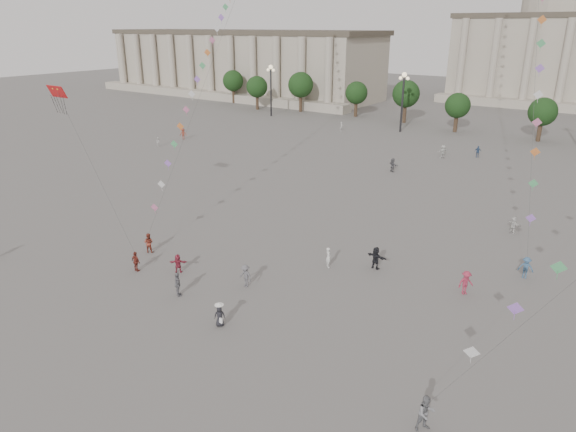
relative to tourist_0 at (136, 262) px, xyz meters
The scene contains 26 objects.
ground 9.51m from the tourist_0, 28.49° to the right, with size 360.00×360.00×0.00m, color #5A5755.
hall_west 111.77m from the tourist_0, 126.72° to the left, with size 84.00×26.22×17.20m.
hall_central 125.70m from the tourist_0, 86.18° to the left, with size 48.30×34.30×35.50m.
tree_row 74.09m from the tourist_0, 83.54° to the left, with size 137.12×5.12×8.00m.
lamp_post_far_west 75.34m from the tourist_0, 119.25° to the left, with size 2.00×0.90×10.65m.
lamp_post_mid_west 66.14m from the tourist_0, 95.82° to the left, with size 2.00×0.90×10.65m.
person_crowd_0 55.28m from the tourist_0, 78.80° to the left, with size 1.00×0.42×1.71m, color #37537C.
person_crowd_1 45.82m from the tourist_0, 136.93° to the left, with size 0.72×0.56×1.48m, color silver.
person_crowd_2 50.78m from the tourist_0, 132.42° to the left, with size 1.22×0.70×1.88m, color maroon.
person_crowd_3 19.24m from the tourist_0, 37.22° to the left, with size 1.73×0.55×1.87m, color black.
person_crowd_4 51.27m from the tourist_0, 82.56° to the left, with size 1.78×0.57×1.92m, color silver.
person_crowd_6 9.31m from the tourist_0, 19.76° to the left, with size 1.16×0.66×1.79m, color #5A595E.
person_crowd_7 34.47m from the tourist_0, 49.36° to the left, with size 1.49×0.48×1.61m, color silver.
person_crowd_8 25.41m from the tourist_0, 27.36° to the left, with size 1.19×0.68×1.84m, color #9B2A41.
person_crowd_10 61.68m from the tourist_0, 104.81° to the left, with size 0.63×0.41×1.72m, color #B7B7B3.
person_crowd_12 39.59m from the tourist_0, 84.35° to the left, with size 1.71×0.54×1.84m, color #5B5A5F.
person_crowd_13 15.45m from the tourist_0, 38.59° to the left, with size 0.63×0.41×1.72m, color silver.
tourist_0 is the anchor object (origin of this frame).
tourist_2 3.40m from the tourist_0, 32.70° to the left, with size 1.43×0.45×1.54m, color maroon.
tourist_3 5.76m from the tourist_0, ahead, with size 1.08×0.45×1.84m, color slate.
kite_flyer_0 3.72m from the tourist_0, 124.64° to the left, with size 0.84×0.66×1.74m, color maroon.
kite_flyer_1 30.66m from the tourist_0, 33.57° to the left, with size 1.14×0.66×1.77m, color #37597B.
kite_flyer_2 25.48m from the tourist_0, ahead, with size 0.93×0.73×1.92m, color slate.
hat_person 11.08m from the tourist_0, 10.31° to the right, with size 0.85×0.82×1.69m.
dragon_kite 15.46m from the tourist_0, behind, with size 6.18×1.02×15.53m.
kite_train_west 34.56m from the tourist_0, 115.54° to the left, with size 19.69×42.41×58.90m.
Camera 1 is at (23.18, -18.43, 18.59)m, focal length 32.00 mm.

